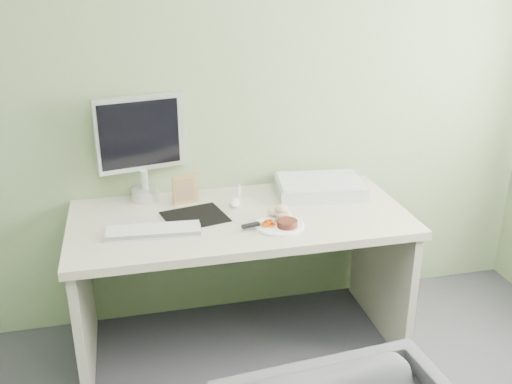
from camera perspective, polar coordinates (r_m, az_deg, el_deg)
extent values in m
plane|color=#70865E|center=(2.89, -3.26, 12.03)|extent=(3.50, 0.00, 3.50)
cube|color=beige|center=(2.72, -1.58, -2.71)|extent=(1.60, 0.75, 0.04)
cube|color=#A6A18E|center=(2.87, -16.83, -10.70)|extent=(0.04, 0.70, 0.69)
cube|color=#A6A18E|center=(3.11, 12.43, -7.42)|extent=(0.04, 0.70, 0.69)
cylinder|color=white|center=(2.60, 2.36, -3.35)|extent=(0.23, 0.23, 0.01)
cylinder|color=black|center=(2.57, 3.14, -3.16)|extent=(0.11, 0.11, 0.03)
ellipsoid|color=tan|center=(2.64, 2.59, -2.04)|extent=(0.13, 0.11, 0.06)
cube|color=#E04904|center=(2.57, 1.26, -3.08)|extent=(0.06, 0.06, 0.03)
cube|color=silver|center=(2.60, 1.70, -2.91)|extent=(0.13, 0.05, 0.01)
cube|color=black|center=(2.55, -0.54, -3.34)|extent=(0.09, 0.04, 0.02)
cube|color=black|center=(2.71, -6.13, -2.47)|extent=(0.33, 0.30, 0.00)
cube|color=white|center=(2.57, -10.25, -3.79)|extent=(0.42, 0.15, 0.02)
ellipsoid|color=white|center=(2.81, -2.10, -1.08)|extent=(0.08, 0.11, 0.03)
cube|color=olive|center=(2.83, -7.12, 0.26)|extent=(0.12, 0.04, 0.15)
cylinder|color=white|center=(2.93, -1.69, 0.08)|extent=(0.02, 0.02, 0.05)
cone|color=#8AAADD|center=(2.92, -1.70, 0.70)|extent=(0.02, 0.02, 0.02)
cube|color=#B7BABE|center=(2.97, 6.38, 0.45)|extent=(0.48, 0.35, 0.07)
cylinder|color=silver|center=(2.93, -10.99, -0.23)|extent=(0.14, 0.14, 0.06)
cylinder|color=silver|center=(2.90, -11.10, 1.20)|extent=(0.04, 0.04, 0.10)
cube|color=silver|center=(2.85, -11.47, 5.79)|extent=(0.44, 0.13, 0.37)
cube|color=black|center=(2.83, -11.45, 5.67)|extent=(0.38, 0.09, 0.32)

